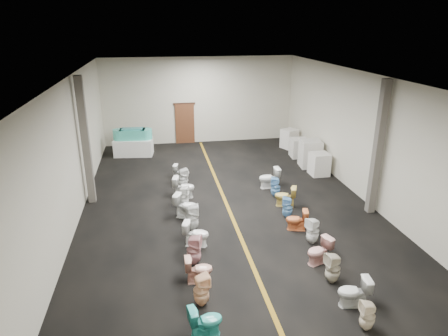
{
  "coord_description": "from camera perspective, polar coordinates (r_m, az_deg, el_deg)",
  "views": [
    {
      "loc": [
        -2.33,
        -12.84,
        6.11
      ],
      "look_at": [
        0.1,
        1.0,
        0.98
      ],
      "focal_mm": 32.0,
      "sensor_mm": 36.0,
      "label": 1
    }
  ],
  "objects": [
    {
      "name": "toilet_right_7",
      "position": [
        14.19,
        8.75,
        -4.02
      ],
      "size": [
        0.84,
        0.67,
        0.75
      ],
      "primitive_type": "imported",
      "rotation": [
        0.0,
        0.0,
        -1.96
      ],
      "color": "#D8B956",
      "rests_on": "floor"
    },
    {
      "name": "column_left",
      "position": [
        14.57,
        -19.17,
        3.57
      ],
      "size": [
        0.25,
        0.25,
        4.5
      ],
      "primitive_type": "cube",
      "color": "#59544C",
      "rests_on": "floor"
    },
    {
      "name": "toilet_left_2",
      "position": [
        10.23,
        -3.63,
        -14.25
      ],
      "size": [
        0.69,
        0.41,
        0.7
      ],
      "primitive_type": "imported",
      "rotation": [
        0.0,
        0.0,
        1.55
      ],
      "color": "#E09F8B",
      "rests_on": "floor"
    },
    {
      "name": "toilet_right_5",
      "position": [
        12.71,
        10.34,
        -7.3
      ],
      "size": [
        0.74,
        0.53,
        0.68
      ],
      "primitive_type": "imported",
      "rotation": [
        0.0,
        0.0,
        -1.81
      ],
      "color": "orange",
      "rests_on": "floor"
    },
    {
      "name": "column_right",
      "position": [
        13.91,
        21.14,
        2.58
      ],
      "size": [
        0.25,
        0.25,
        4.5
      ],
      "primitive_type": "cube",
      "color": "#59544C",
      "rests_on": "floor"
    },
    {
      "name": "toilet_right_3",
      "position": [
        11.18,
        13.44,
        -11.48
      ],
      "size": [
        0.81,
        0.62,
        0.73
      ],
      "primitive_type": "imported",
      "rotation": [
        0.0,
        0.0,
        -1.23
      ],
      "color": "#DDA099",
      "rests_on": "floor"
    },
    {
      "name": "wall_right",
      "position": [
        15.28,
        19.16,
        4.3
      ],
      "size": [
        0.0,
        16.0,
        16.0
      ],
      "primitive_type": "plane",
      "rotation": [
        1.57,
        0.0,
        -1.57
      ],
      "color": "beige",
      "rests_on": "ground"
    },
    {
      "name": "toilet_right_4",
      "position": [
        12.04,
        12.57,
        -8.75
      ],
      "size": [
        0.48,
        0.48,
        0.81
      ],
      "primitive_type": "imported",
      "rotation": [
        0.0,
        0.0,
        -1.2
      ],
      "color": "white",
      "rests_on": "floor"
    },
    {
      "name": "appliance_crate_b",
      "position": [
        18.24,
        12.22,
        2.03
      ],
      "size": [
        0.96,
        0.96,
        1.21
      ],
      "primitive_type": "cube",
      "rotation": [
        0.0,
        0.0,
        -0.09
      ],
      "color": "beige",
      "rests_on": "floor"
    },
    {
      "name": "wall_front",
      "position": [
        6.61,
        13.25,
        -16.24
      ],
      "size": [
        10.0,
        0.0,
        10.0
      ],
      "primitive_type": "plane",
      "rotation": [
        -1.57,
        0.0,
        0.0
      ],
      "color": "beige",
      "rests_on": "ground"
    },
    {
      "name": "toilet_right_8",
      "position": [
        14.91,
        7.37,
        -2.7
      ],
      "size": [
        0.44,
        0.43,
        0.77
      ],
      "primitive_type": "imported",
      "rotation": [
        0.0,
        0.0,
        -1.85
      ],
      "color": "#6FAEE6",
      "rests_on": "floor"
    },
    {
      "name": "toilet_left_9",
      "position": [
        15.6,
        -5.91,
        -1.5
      ],
      "size": [
        0.44,
        0.43,
        0.81
      ],
      "primitive_type": "imported",
      "rotation": [
        0.0,
        0.0,
        1.77
      ],
      "color": "silver",
      "rests_on": "floor"
    },
    {
      "name": "wall_left",
      "position": [
        13.67,
        -20.79,
        2.33
      ],
      "size": [
        0.0,
        16.0,
        16.0
      ],
      "primitive_type": "plane",
      "rotation": [
        1.57,
        0.0,
        1.57
      ],
      "color": "beige",
      "rests_on": "ground"
    },
    {
      "name": "toilet_left_1",
      "position": [
        9.47,
        -3.26,
        -17.04
      ],
      "size": [
        0.44,
        0.43,
        0.8
      ],
      "primitive_type": "imported",
      "rotation": [
        0.0,
        0.0,
        1.79
      ],
      "color": "#FFCA9C",
      "rests_on": "floor"
    },
    {
      "name": "bathtub",
      "position": [
        19.77,
        -12.93,
        4.77
      ],
      "size": [
        1.86,
        0.77,
        0.55
      ],
      "rotation": [
        0.0,
        0.0,
        -0.09
      ],
      "color": "#44C4AE",
      "rests_on": "display_table"
    },
    {
      "name": "toilet_left_4",
      "position": [
        11.69,
        -4.01,
        -9.37
      ],
      "size": [
        0.83,
        0.62,
        0.75
      ],
      "primitive_type": "imported",
      "rotation": [
        0.0,
        0.0,
        1.26
      ],
      "color": "white",
      "rests_on": "floor"
    },
    {
      "name": "toilet_right_2",
      "position": [
        10.5,
        15.28,
        -13.64
      ],
      "size": [
        0.42,
        0.42,
        0.81
      ],
      "primitive_type": "imported",
      "rotation": [
        0.0,
        0.0,
        -1.42
      ],
      "color": "beige",
      "rests_on": "floor"
    },
    {
      "name": "floor",
      "position": [
        14.41,
        0.3,
        -5.03
      ],
      "size": [
        16.0,
        16.0,
        0.0
      ],
      "primitive_type": "plane",
      "color": "black",
      "rests_on": "ground"
    },
    {
      "name": "toilet_left_3",
      "position": [
        10.85,
        -4.31,
        -11.6
      ],
      "size": [
        0.49,
        0.49,
        0.85
      ],
      "primitive_type": "imported",
      "rotation": [
        0.0,
        0.0,
        1.25
      ],
      "color": "#D4979B",
      "rests_on": "floor"
    },
    {
      "name": "toilet_left_0",
      "position": [
        8.76,
        -2.65,
        -20.98
      ],
      "size": [
        0.76,
        0.51,
        0.72
      ],
      "primitive_type": "imported",
      "rotation": [
        0.0,
        0.0,
        1.73
      ],
      "color": "#32B3A9",
      "rests_on": "floor"
    },
    {
      "name": "wall_back",
      "position": [
        21.32,
        -3.56,
        9.59
      ],
      "size": [
        10.0,
        0.0,
        10.0
      ],
      "primitive_type": "plane",
      "rotation": [
        1.57,
        0.0,
        0.0
      ],
      "color": "beige",
      "rests_on": "ground"
    },
    {
      "name": "toilet_left_6",
      "position": [
        13.29,
        -5.41,
        -5.43
      ],
      "size": [
        0.92,
        0.75,
        0.82
      ],
      "primitive_type": "imported",
      "rotation": [
        0.0,
        0.0,
        1.15
      ],
      "color": "white",
      "rests_on": "floor"
    },
    {
      "name": "toilet_right_6",
      "position": [
        13.39,
        9.06,
        -5.59
      ],
      "size": [
        0.44,
        0.44,
        0.74
      ],
      "primitive_type": "imported",
      "rotation": [
        0.0,
        0.0,
        -1.97
      ],
      "color": "#6CA9DD",
      "rests_on": "floor"
    },
    {
      "name": "display_table",
      "position": [
        19.95,
        -12.78,
        2.93
      ],
      "size": [
        1.92,
        1.12,
        0.81
      ],
      "primitive_type": "cube",
      "rotation": [
        0.0,
        0.0,
        -0.12
      ],
      "color": "white",
      "rests_on": "floor"
    },
    {
      "name": "toilet_right_9",
      "position": [
        15.66,
        6.49,
        -1.42
      ],
      "size": [
        0.82,
        0.48,
        0.82
      ],
      "primitive_type": "imported",
      "rotation": [
        0.0,
        0.0,
        -1.54
      ],
      "color": "white",
      "rests_on": "floor"
    },
    {
      "name": "toilet_left_7",
      "position": [
        14.05,
        -5.79,
        -4.1
      ],
      "size": [
        0.44,
        0.43,
        0.76
      ],
      "primitive_type": "imported",
      "rotation": [
        0.0,
        0.0,
        1.28
      ],
      "color": "white",
      "rests_on": "floor"
    },
    {
      "name": "appliance_crate_a",
      "position": [
        17.36,
        13.46,
        0.55
      ],
      "size": [
        0.76,
        0.76,
        0.95
      ],
      "primitive_type": "cube",
      "rotation": [
        0.0,
        0.0,
        0.03
      ],
      "color": "silver",
      "rests_on": "floor"
    },
    {
      "name": "toilet_left_10",
      "position": [
        16.45,
        -6.09,
        -0.62
      ],
      "size": [
        0.73,
        0.56,
        0.66
      ],
      "primitive_type": "imported",
      "rotation": [
        0.0,
        0.0,
        1.24
      ],
      "color": "white",
      "rests_on": "floor"
    },
    {
      "name": "toilet_left_5",
      "position": [
        12.5,
        -4.55,
        -7.07
      ],
      "size": [
        0.41,
        0.4,
        0.85
      ],
      "primitive_type": "imported",
      "rotation": [
        0.0,
        0.0,
        1.51
      ],
      "color": "white",
      "rests_on": "floor"
    },
    {
      "name": "toilet_right_1",
      "position": [
        9.9,
        18.03,
        -16.51
      ],
      "size": [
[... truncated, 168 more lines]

